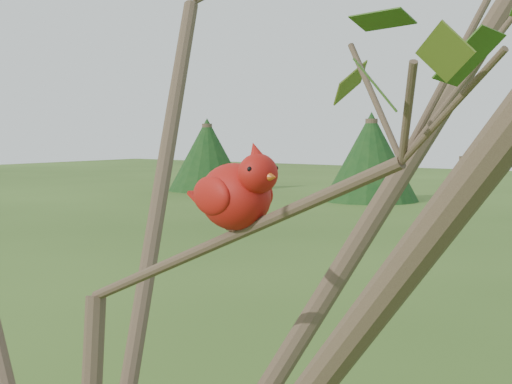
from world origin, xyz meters
TOP-DOWN VIEW (x-y plane):
  - crabapple_tree at (0.03, -0.02)m, footprint 2.35×2.05m
  - cardinal at (0.28, 0.07)m, footprint 0.20×0.12m

SIDE VIEW (x-z plane):
  - crabapple_tree at x=0.03m, z-range 0.65..3.60m
  - cardinal at x=0.28m, z-range 2.08..2.22m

